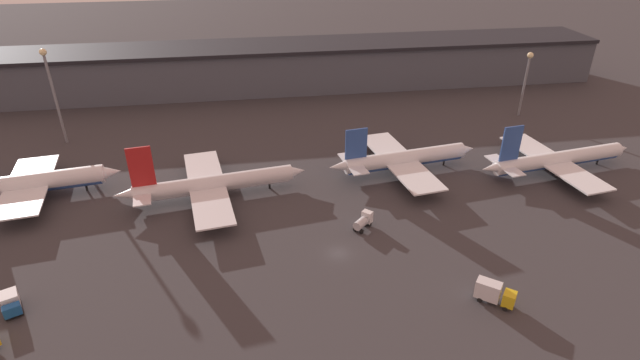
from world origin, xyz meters
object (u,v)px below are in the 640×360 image
airplane_0 (32,183)px  airplane_2 (403,159)px  airplane_1 (212,184)px  service_vehicle_4 (363,221)px  airplane_3 (557,159)px  service_vehicle_5 (494,293)px  service_vehicle_0 (11,303)px

airplane_0 → airplane_2: size_ratio=0.97×
airplane_1 → airplane_2: airplane_1 is taller
airplane_1 → service_vehicle_4: bearing=-38.0°
airplane_3 → service_vehicle_4: (-52.23, -16.90, -1.58)m
airplane_1 → service_vehicle_4: (30.39, -17.35, -1.61)m
airplane_1 → airplane_0: bearing=163.5°
airplane_1 → service_vehicle_5: bearing=-50.2°
airplane_2 → airplane_0: bearing=171.4°
service_vehicle_0 → service_vehicle_5: size_ratio=0.86×
service_vehicle_0 → service_vehicle_4: 62.95m
airplane_0 → airplane_2: (84.93, -0.42, -0.30)m
airplane_1 → airplane_2: 45.93m
airplane_2 → service_vehicle_0: size_ratio=7.11×
service_vehicle_5 → airplane_1: bearing=177.1°
airplane_0 → airplane_3: (121.92, -6.09, -0.47)m
airplane_3 → service_vehicle_5: airplane_3 is taller
airplane_0 → airplane_3: size_ratio=0.88×
airplane_2 → airplane_3: (36.99, -5.67, -0.17)m
airplane_0 → airplane_1: 39.70m
service_vehicle_0 → service_vehicle_4: size_ratio=1.16×
service_vehicle_4 → service_vehicle_5: service_vehicle_5 is taller
airplane_0 → service_vehicle_4: (69.69, -22.99, -2.05)m
service_vehicle_5 → airplane_2: bearing=130.1°
airplane_2 → service_vehicle_4: size_ratio=8.22×
airplane_1 → service_vehicle_4: size_ratio=8.97×
airplane_0 → airplane_2: airplane_0 is taller
airplane_2 → service_vehicle_0: airplane_2 is taller
service_vehicle_4 → airplane_3: bearing=-27.3°
service_vehicle_0 → airplane_2: bearing=91.0°
airplane_3 → service_vehicle_5: 54.93m
airplane_0 → airplane_1: bearing=-16.5°
airplane_0 → service_vehicle_4: airplane_0 is taller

